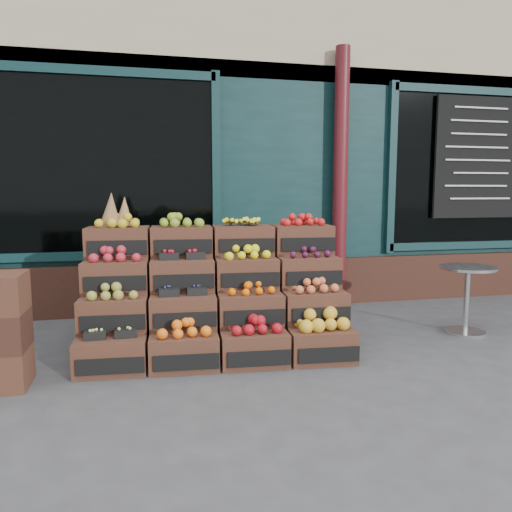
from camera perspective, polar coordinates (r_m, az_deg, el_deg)
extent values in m
plane|color=#424245|center=(4.30, 4.85, -12.42)|extent=(60.00, 60.00, 0.00)
cube|color=#0C292A|center=(9.18, -5.36, 13.29)|extent=(12.00, 6.00, 4.80)
cube|color=#0C292A|center=(6.22, -1.49, 7.81)|extent=(12.00, 0.12, 3.00)
cube|color=#371E16|center=(6.26, -1.32, -3.23)|extent=(12.00, 0.18, 0.60)
cube|color=black|center=(6.04, -16.62, 9.89)|extent=(2.40, 0.06, 2.00)
cube|color=black|center=(7.50, 23.64, 9.04)|extent=(2.40, 0.06, 2.00)
cylinder|color=#501217|center=(6.39, 9.60, 8.60)|extent=(0.18, 0.18, 3.20)
cube|color=black|center=(7.45, 24.07, 10.19)|extent=(1.30, 0.04, 1.60)
cube|color=#4A291D|center=(4.29, -16.19, -10.75)|extent=(0.59, 0.43, 0.28)
cube|color=black|center=(4.11, -16.55, -12.02)|extent=(0.52, 0.06, 0.13)
cube|color=#AED05F|center=(4.25, -16.27, -8.73)|extent=(0.47, 0.33, 0.03)
cube|color=#4A291D|center=(4.25, -8.21, -10.69)|extent=(0.59, 0.43, 0.28)
cube|color=black|center=(4.07, -8.17, -11.97)|extent=(0.52, 0.06, 0.13)
cube|color=orange|center=(4.20, -8.26, -8.21)|extent=(0.47, 0.33, 0.10)
cube|color=#4A291D|center=(4.30, -0.26, -10.42)|extent=(0.59, 0.43, 0.28)
cube|color=black|center=(4.11, 0.18, -11.67)|extent=(0.52, 0.06, 0.13)
cube|color=#A10F18|center=(4.24, -0.26, -7.92)|extent=(0.47, 0.33, 0.11)
cube|color=#4A291D|center=(4.42, 7.38, -9.98)|extent=(0.59, 0.43, 0.28)
cube|color=black|center=(4.24, 8.17, -11.16)|extent=(0.52, 0.06, 0.13)
cube|color=gold|center=(4.36, 7.43, -7.39)|extent=(0.47, 0.33, 0.13)
cube|color=#4A291D|center=(4.44, -15.93, -6.34)|extent=(0.59, 0.43, 0.28)
cube|color=black|center=(4.25, -16.26, -7.37)|extent=(0.52, 0.06, 0.13)
cube|color=olive|center=(4.40, -16.02, -3.96)|extent=(0.47, 0.33, 0.10)
cube|color=#4A291D|center=(4.41, -8.32, -6.24)|extent=(0.59, 0.43, 0.28)
cube|color=black|center=(4.21, -8.28, -7.28)|extent=(0.52, 0.06, 0.13)
cube|color=navy|center=(4.37, -8.36, -4.24)|extent=(0.47, 0.33, 0.03)
cube|color=#4A291D|center=(4.45, -0.72, -6.03)|extent=(0.59, 0.43, 0.28)
cube|color=black|center=(4.26, -0.32, -7.05)|extent=(0.52, 0.06, 0.13)
cube|color=#E85D05|center=(4.41, -0.72, -3.77)|extent=(0.47, 0.33, 0.08)
cube|color=#4A291D|center=(4.57, 6.61, -5.73)|extent=(0.59, 0.43, 0.28)
cube|color=black|center=(4.38, 7.33, -6.70)|extent=(0.52, 0.06, 0.13)
cube|color=#D0643B|center=(4.53, 6.64, -3.44)|extent=(0.47, 0.33, 0.09)
cube|color=#4A291D|center=(4.62, -15.70, -2.24)|extent=(0.59, 0.43, 0.28)
cube|color=black|center=(4.42, -16.00, -3.05)|extent=(0.52, 0.06, 0.13)
cube|color=#A8202E|center=(4.59, -15.78, 0.08)|extent=(0.47, 0.33, 0.10)
cube|color=#4A291D|center=(4.59, -8.41, -2.12)|extent=(0.59, 0.43, 0.28)
cube|color=black|center=(4.38, -8.38, -2.93)|extent=(0.52, 0.06, 0.13)
cube|color=red|center=(4.56, -8.45, -0.13)|extent=(0.47, 0.33, 0.04)
cube|color=#4A291D|center=(4.63, -1.14, -1.95)|extent=(0.59, 0.43, 0.28)
cube|color=black|center=(4.43, -0.78, -2.75)|extent=(0.52, 0.06, 0.13)
cube|color=yellow|center=(4.60, -1.15, 0.34)|extent=(0.47, 0.33, 0.09)
cube|color=#4A291D|center=(4.74, 5.89, -1.77)|extent=(0.59, 0.43, 0.28)
cube|color=black|center=(4.54, 6.55, -2.53)|extent=(0.52, 0.06, 0.13)
cube|color=#3F0F2A|center=(4.71, 5.92, 0.35)|extent=(0.47, 0.33, 0.07)
cube|color=#4A291D|center=(4.82, -15.48, 1.53)|extent=(0.59, 0.43, 0.28)
cube|color=black|center=(4.61, -15.76, 0.93)|extent=(0.52, 0.06, 0.13)
cube|color=gold|center=(4.80, -15.56, 3.77)|extent=(0.47, 0.33, 0.10)
cube|color=#4A291D|center=(4.78, -8.50, 1.68)|extent=(0.59, 0.43, 0.28)
cube|color=black|center=(4.58, -8.48, 1.08)|extent=(0.52, 0.06, 0.13)
cube|color=olive|center=(4.77, -8.54, 3.94)|extent=(0.47, 0.33, 0.10)
cube|color=#4A291D|center=(4.82, -1.53, 1.81)|extent=(0.59, 0.43, 0.28)
cube|color=black|center=(4.62, -1.20, 1.21)|extent=(0.52, 0.06, 0.13)
cube|color=yellow|center=(4.81, -1.54, 3.99)|extent=(0.47, 0.33, 0.09)
cube|color=#4A291D|center=(4.93, 5.24, 1.90)|extent=(0.59, 0.43, 0.28)
cube|color=black|center=(4.73, 5.84, 1.32)|extent=(0.52, 0.06, 0.13)
cube|color=red|center=(4.92, 5.26, 4.02)|extent=(0.47, 0.33, 0.08)
cube|color=#371E16|center=(4.49, -4.46, -9.64)|extent=(2.34, 0.57, 0.28)
cube|color=#371E16|center=(4.68, -4.71, -7.14)|extent=(2.34, 0.57, 0.56)
cube|color=#371E16|center=(4.88, -4.93, -4.85)|extent=(2.34, 0.57, 0.85)
cone|color=olive|center=(4.80, -16.25, 5.12)|extent=(0.20, 0.20, 0.33)
cone|color=olive|center=(4.84, -14.80, 4.93)|extent=(0.17, 0.17, 0.28)
cylinder|color=silver|center=(5.64, 22.74, -7.99)|extent=(0.41, 0.41, 0.03)
cylinder|color=silver|center=(5.57, 22.91, -4.73)|extent=(0.06, 0.06, 0.67)
cylinder|color=silver|center=(5.51, 23.09, -1.25)|extent=(0.55, 0.55, 0.03)
imported|color=#195922|center=(6.80, -13.90, 3.03)|extent=(0.81, 0.65, 1.92)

